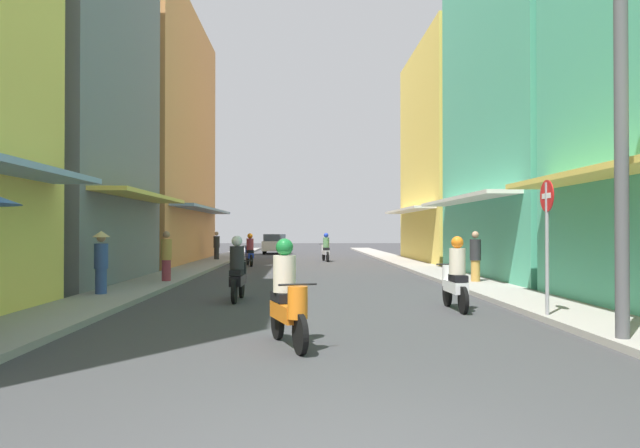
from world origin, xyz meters
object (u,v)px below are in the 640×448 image
Objects in this scene: motorbike_blue at (250,251)px; motorbike_white at (455,277)px; motorbike_orange at (288,298)px; pedestrian_foreground at (166,258)px; pedestrian_crossing at (101,260)px; street_sign_no_entry at (547,230)px; pedestrian_midway at (217,247)px; motorbike_black at (238,272)px; pedestrian_far at (475,258)px; parked_car at (275,244)px; utility_pole at (621,80)px; motorbike_silver at (326,249)px.

motorbike_white is (5.81, -16.24, 0.00)m from motorbike_blue.
motorbike_orange is 10.90m from pedestrian_foreground.
street_sign_no_entry reaches higher than pedestrian_crossing.
motorbike_black is at bearing -80.30° from pedestrian_midway.
pedestrian_far is at bearing 17.80° from pedestrian_crossing.
pedestrian_far is at bearing -73.91° from parked_car.
utility_pole reaches higher than pedestrian_far.
motorbike_silver is 1.03× the size of motorbike_orange.
pedestrian_crossing is at bearing 163.79° from motorbike_white.
pedestrian_foreground is at bearing -95.11° from parked_car.
utility_pole reaches higher than motorbike_black.
motorbike_black and motorbike_white have the same top height.
pedestrian_far is 0.63× the size of street_sign_no_entry.
parked_car is 2.46× the size of pedestrian_far.
motorbike_blue is 0.98× the size of motorbike_white.
motorbike_orange is at bearing -87.06° from parked_car.
street_sign_no_entry is (9.61, -4.00, 0.76)m from pedestrian_crossing.
motorbike_black is 1.08× the size of pedestrian_far.
pedestrian_foreground reaches higher than motorbike_silver.
pedestrian_foreground is 13.98m from utility_pole.
street_sign_no_entry reaches higher than motorbike_black.
pedestrian_midway reaches higher than motorbike_black.
motorbike_silver is 15.14m from pedestrian_far.
street_sign_no_entry reaches higher than pedestrian_midway.
motorbike_blue is 1.06× the size of pedestrian_foreground.
pedestrian_midway is (-10.12, 14.68, -0.02)m from pedestrian_far.
motorbike_white is 1.10× the size of pedestrian_midway.
pedestrian_crossing is at bearing -100.14° from motorbike_blue.
pedestrian_crossing is at bearing -100.96° from pedestrian_foreground.
parked_car is at bearing 106.61° from motorbike_silver.
pedestrian_crossing reaches higher than parked_car.
motorbike_white is 1.08× the size of pedestrian_foreground.
pedestrian_foreground is (-4.06, 10.12, 0.14)m from motorbike_orange.
pedestrian_far is at bearing -52.88° from motorbike_blue.
pedestrian_foreground is at bearing 131.10° from utility_pole.
utility_pole is (7.24, -20.26, 3.20)m from motorbike_blue.
motorbike_black is at bearing 136.85° from utility_pole.
motorbike_blue is 0.99× the size of motorbike_silver.
pedestrian_crossing is (-10.41, -3.34, 0.11)m from pedestrian_far.
motorbike_silver is at bearing -73.39° from parked_car.
motorbike_blue is at bearing 111.83° from street_sign_no_entry.
motorbike_black is 1.07× the size of pedestrian_crossing.
motorbike_blue is at bearing 93.95° from motorbike_black.
utility_pole is (4.91, -0.16, 3.20)m from motorbike_orange.
utility_pole is at bearing -70.47° from motorbike_white.
pedestrian_foreground reaches higher than motorbike_black.
pedestrian_crossing is (-0.29, -18.02, 0.13)m from pedestrian_midway.
utility_pole reaches higher than motorbike_blue.
street_sign_no_entry reaches higher than motorbike_white.
street_sign_no_entry is at bearing 25.30° from motorbike_orange.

